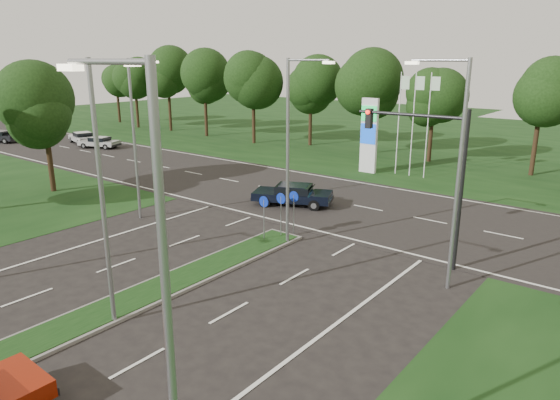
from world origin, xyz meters
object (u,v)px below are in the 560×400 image
Objects in this scene: far_car_a at (99,142)px; far_car_b at (83,137)px; far_car_d at (31,124)px; navy_sedan at (293,194)px; far_car_c at (0,136)px.

far_car_a is 0.93× the size of far_car_b.
far_car_d is (-16.82, 2.49, -0.09)m from far_car_b.
navy_sedan reaches higher than far_car_c.
far_car_b is at bearing -79.84° from far_car_c.
far_car_b is 0.98× the size of far_car_c.
far_car_d is at bearing 96.19° from far_car_b.
navy_sedan is at bearing -121.16° from far_car_a.
navy_sedan reaches higher than far_car_d.
far_car_a is 0.91× the size of far_car_c.
far_car_b reaches higher than far_car_d.
far_car_d is (-20.77, 2.99, -0.04)m from far_car_a.
far_car_a is at bearing 57.25° from navy_sedan.
far_car_b is at bearing 57.44° from navy_sedan.
far_car_a is 1.06× the size of far_car_d.
far_car_d is at bearing 57.48° from navy_sedan.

